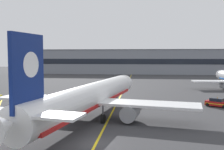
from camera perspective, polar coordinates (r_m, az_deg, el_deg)
ground_plane at (r=29.29m, az=-3.14°, el=-14.88°), size 400.00×400.00×0.00m
taxiway_centreline at (r=58.29m, az=1.56°, el=-5.28°), size 1.63×180.00×0.01m
airliner_foreground at (r=39.46m, az=-4.72°, el=-4.88°), size 32.33×41.26×11.65m
service_car_fifth at (r=53.22m, az=22.14°, el=-5.66°), size 4.46×3.91×1.79m
terminal_building at (r=141.40m, az=4.92°, el=2.94°), size 126.44×12.40×13.24m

